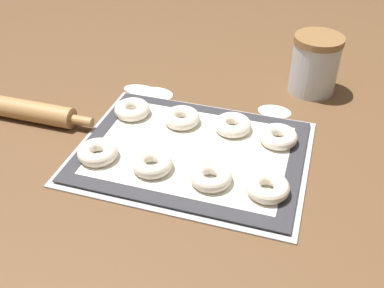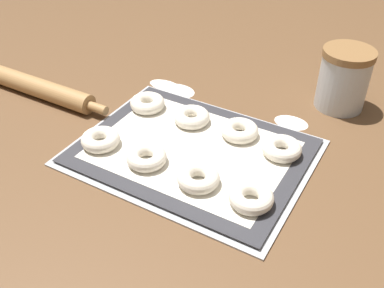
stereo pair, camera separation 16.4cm
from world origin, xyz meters
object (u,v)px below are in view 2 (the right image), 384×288
bagel_back_mid_left (192,117)px  rolling_pin (36,88)px  bagel_back_mid_right (240,131)px  bagel_front_far_left (100,140)px  bagel_front_far_right (251,197)px  bagel_front_mid_right (198,178)px  bagel_back_far_left (147,103)px  bagel_back_far_right (282,149)px  flour_canister (344,79)px  bagel_front_mid_left (146,157)px  baking_tray (192,152)px

bagel_back_mid_left → rolling_pin: size_ratio=0.19×
bagel_back_mid_right → bagel_front_far_left: bearing=-143.6°
bagel_front_far_right → rolling_pin: 0.62m
bagel_front_mid_right → rolling_pin: size_ratio=0.19×
bagel_back_far_left → bagel_back_far_right: 0.33m
bagel_front_far_left → flour_canister: bearing=47.8°
bagel_front_far_right → bagel_back_mid_right: same height
bagel_front_mid_left → bagel_back_mid_right: same height
bagel_front_far_right → bagel_back_far_right: same height
bagel_back_mid_right → rolling_pin: (-0.51, -0.09, -0.00)m
rolling_pin → baking_tray: bearing=-0.8°
bagel_front_far_left → bagel_back_far_left: same height
bagel_front_far_left → bagel_front_mid_left: same height
bagel_front_mid_right → bagel_back_far_right: same height
bagel_front_mid_left → bagel_back_far_right: 0.27m
bagel_front_far_left → bagel_back_far_left: size_ratio=1.00×
bagel_front_mid_left → bagel_front_far_left: bearing=179.7°
rolling_pin → bagel_back_mid_right: bearing=9.5°
bagel_front_far_left → bagel_back_far_right: bearing=25.4°
bagel_back_far_left → rolling_pin: (-0.28, -0.08, -0.00)m
bagel_back_mid_left → bagel_back_far_right: 0.22m
bagel_back_mid_right → flour_canister: 0.29m
bagel_back_mid_right → flour_canister: (0.15, 0.25, 0.05)m
bagel_back_mid_right → bagel_back_far_right: 0.10m
bagel_front_far_left → bagel_front_mid_left: bearing=-0.3°
bagel_front_mid_left → bagel_back_mid_left: size_ratio=1.00×
baking_tray → rolling_pin: (-0.45, 0.01, 0.02)m
bagel_front_mid_right → bagel_back_far_left: bearing=143.8°
bagel_back_far_left → bagel_front_far_right: bearing=-26.4°
bagel_front_far_right → flour_canister: (0.04, 0.42, 0.05)m
bagel_back_mid_left → bagel_back_mid_right: same height
flour_canister → baking_tray: bearing=-121.8°
bagel_back_far_left → bagel_back_mid_left: bearing=0.5°
bagel_back_far_right → flour_canister: bearing=80.1°
bagel_back_far_left → bagel_back_mid_left: (0.12, 0.00, 0.00)m
bagel_front_far_left → bagel_front_far_right: size_ratio=1.00×
bagel_front_mid_left → rolling_pin: (-0.39, 0.09, -0.00)m
bagel_back_mid_left → flour_canister: size_ratio=0.56×
bagel_back_mid_left → flour_canister: flour_canister is taller
bagel_front_far_left → bagel_back_mid_left: (0.12, 0.17, 0.00)m
baking_tray → bagel_back_far_left: size_ratio=5.87×
bagel_front_far_right → bagel_back_mid_left: 0.28m
bagel_front_mid_left → bagel_back_far_left: same height
bagel_back_far_left → bagel_front_mid_right: bearing=-36.2°
bagel_back_far_left → flour_canister: (0.38, 0.25, 0.05)m
flour_canister → rolling_pin: bearing=-153.2°
bagel_front_mid_left → bagel_front_far_right: size_ratio=1.00×
baking_tray → bagel_back_mid_right: 0.11m
bagel_front_mid_left → bagel_back_far_right: bearing=36.1°
bagel_front_far_left → bagel_front_mid_right: (0.23, -0.00, 0.00)m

